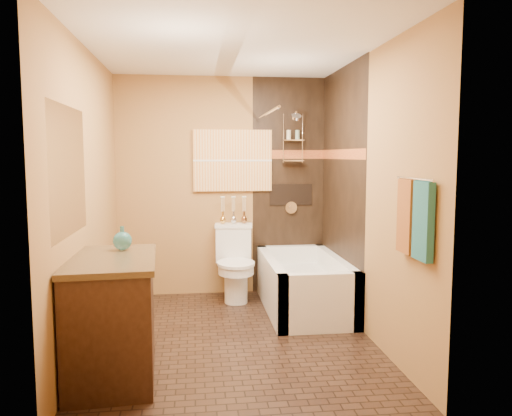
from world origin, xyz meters
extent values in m
plane|color=black|center=(0.00, 0.00, 0.00)|extent=(3.00, 3.00, 0.00)
cube|color=#A06D3E|center=(-1.20, 0.00, 1.25)|extent=(0.02, 3.00, 2.50)
cube|color=#A06D3E|center=(1.20, 0.00, 1.25)|extent=(0.02, 3.00, 2.50)
cube|color=#A06D3E|center=(0.00, 1.50, 1.25)|extent=(2.40, 0.02, 2.50)
cube|color=#A06D3E|center=(0.00, -1.50, 1.25)|extent=(2.40, 0.02, 2.50)
plane|color=silver|center=(0.00, 0.00, 2.50)|extent=(3.00, 3.00, 0.00)
cube|color=black|center=(0.78, 1.49, 1.25)|extent=(0.85, 0.01, 2.50)
cube|color=black|center=(1.19, 0.75, 1.25)|extent=(0.01, 1.50, 2.50)
cube|color=#9C331C|center=(0.78, 1.48, 1.62)|extent=(0.85, 0.01, 0.10)
cube|color=#9C331C|center=(1.18, 0.75, 1.62)|extent=(0.01, 1.50, 0.10)
cube|color=black|center=(0.80, 1.48, 1.15)|extent=(0.50, 0.01, 0.25)
cylinder|color=silver|center=(0.80, 1.35, 2.08)|extent=(0.02, 0.26, 0.02)
cylinder|color=silver|center=(0.80, 1.20, 2.03)|extent=(0.11, 0.11, 0.09)
cylinder|color=silver|center=(0.80, 1.47, 1.00)|extent=(0.14, 0.02, 0.14)
cylinder|color=silver|center=(0.40, 0.75, 2.02)|extent=(0.03, 1.55, 0.03)
cylinder|color=silver|center=(1.15, -1.05, 1.45)|extent=(0.02, 0.55, 0.02)
cube|color=#1C585D|center=(1.16, -1.18, 1.18)|extent=(0.05, 0.22, 0.52)
cube|color=brown|center=(1.16, -0.92, 1.18)|extent=(0.05, 0.22, 0.52)
cube|color=orange|center=(0.12, 1.48, 1.55)|extent=(0.90, 0.04, 0.70)
cube|color=white|center=(-1.19, -0.65, 1.50)|extent=(0.01, 1.00, 0.90)
cube|color=white|center=(0.80, 0.05, 0.28)|extent=(0.80, 0.10, 0.55)
cube|color=white|center=(0.80, 1.45, 0.28)|extent=(0.80, 0.10, 0.55)
cube|color=white|center=(0.45, 0.75, 0.28)|extent=(0.10, 1.50, 0.55)
cube|color=white|center=(1.15, 0.75, 0.28)|extent=(0.10, 1.50, 0.55)
cube|color=white|center=(0.80, 0.75, 0.17)|extent=(0.64, 1.34, 0.35)
cube|color=white|center=(0.12, 1.39, 0.59)|extent=(0.42, 0.22, 0.40)
cube|color=white|center=(0.12, 1.39, 0.81)|extent=(0.44, 0.24, 0.04)
cylinder|color=white|center=(0.12, 1.07, 0.20)|extent=(0.25, 0.25, 0.40)
cylinder|color=white|center=(0.12, 1.07, 0.38)|extent=(0.39, 0.39, 0.11)
cylinder|color=white|center=(0.12, 1.07, 0.44)|extent=(0.41, 0.41, 0.03)
cube|color=black|center=(-0.93, -0.65, 0.42)|extent=(0.64, 0.98, 0.84)
cube|color=black|center=(-0.91, -0.65, 0.86)|extent=(0.68, 1.04, 0.04)
camera|label=1|loc=(-0.32, -4.25, 1.61)|focal=35.00mm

